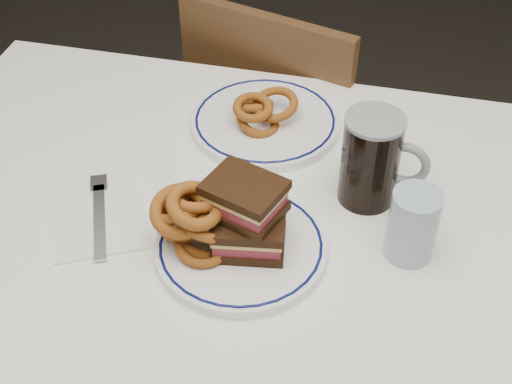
% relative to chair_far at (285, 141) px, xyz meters
% --- Properties ---
extents(dining_table, '(1.27, 0.87, 0.75)m').
position_rel_chair_far_xyz_m(dining_table, '(0.07, -0.58, 0.18)').
color(dining_table, white).
rests_on(dining_table, floor).
extents(chair_far, '(0.49, 0.49, 0.85)m').
position_rel_chair_far_xyz_m(chair_far, '(0.00, 0.00, 0.00)').
color(chair_far, '#482C17').
rests_on(chair_far, floor).
extents(main_plate, '(0.26, 0.26, 0.02)m').
position_rel_chair_far_xyz_m(main_plate, '(0.05, -0.64, 0.30)').
color(main_plate, white).
rests_on(main_plate, dining_table).
extents(reuben_sandwich, '(0.13, 0.12, 0.11)m').
position_rel_chair_far_xyz_m(reuben_sandwich, '(0.06, -0.63, 0.36)').
color(reuben_sandwich, black).
rests_on(reuben_sandwich, main_plate).
extents(onion_rings_main, '(0.13, 0.12, 0.12)m').
position_rel_chair_far_xyz_m(onion_rings_main, '(-0.01, -0.65, 0.35)').
color(onion_rings_main, '#67350D').
rests_on(onion_rings_main, main_plate).
extents(ketchup_ramekin, '(0.05, 0.05, 0.03)m').
position_rel_chair_far_xyz_m(ketchup_ramekin, '(0.00, -0.55, 0.32)').
color(ketchup_ramekin, silver).
rests_on(ketchup_ramekin, main_plate).
extents(beer_mug, '(0.14, 0.09, 0.16)m').
position_rel_chair_far_xyz_m(beer_mug, '(0.22, -0.47, 0.37)').
color(beer_mug, black).
rests_on(beer_mug, dining_table).
extents(water_glass, '(0.07, 0.07, 0.11)m').
position_rel_chair_far_xyz_m(water_glass, '(0.29, -0.58, 0.34)').
color(water_glass, '#9BB4C8').
rests_on(water_glass, dining_table).
extents(far_plate, '(0.27, 0.27, 0.02)m').
position_rel_chair_far_xyz_m(far_plate, '(0.02, -0.33, 0.30)').
color(far_plate, white).
rests_on(far_plate, dining_table).
extents(onion_rings_far, '(0.12, 0.11, 0.06)m').
position_rel_chair_far_xyz_m(onion_rings_far, '(0.01, -0.33, 0.33)').
color(onion_rings_far, '#67350D').
rests_on(onion_rings_far, far_plate).
extents(napkin_fork, '(0.20, 0.20, 0.01)m').
position_rel_chair_far_xyz_m(napkin_fork, '(-0.18, -0.63, 0.29)').
color(napkin_fork, white).
rests_on(napkin_fork, dining_table).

